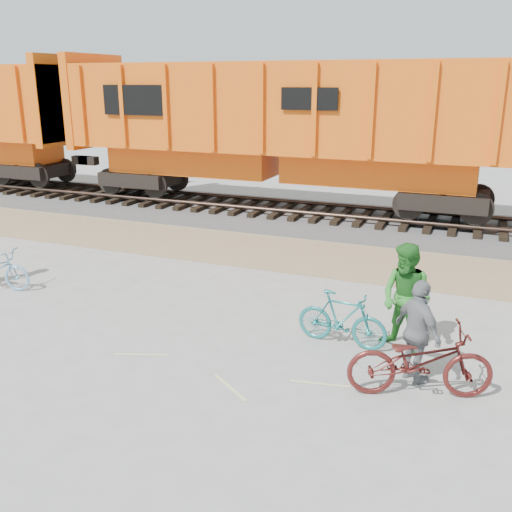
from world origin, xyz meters
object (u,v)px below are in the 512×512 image
(hopper_car_center, at_px, (280,125))
(bicycle_teal, at_px, (342,319))
(bicycle_maroon, at_px, (420,361))
(person_man, at_px, (406,298))
(person_woman, at_px, (418,332))

(hopper_car_center, height_order, bicycle_teal, hopper_car_center)
(bicycle_teal, xyz_separation_m, bicycle_maroon, (1.41, -1.19, 0.06))
(person_man, bearing_deg, hopper_car_center, 149.15)
(person_man, bearing_deg, bicycle_teal, -142.07)
(bicycle_teal, xyz_separation_m, person_woman, (1.31, -0.79, 0.32))
(hopper_car_center, relative_size, bicycle_maroon, 6.87)
(bicycle_teal, relative_size, bicycle_maroon, 0.77)
(bicycle_maroon, bearing_deg, hopper_car_center, 12.22)
(bicycle_maroon, relative_size, person_man, 1.11)
(bicycle_teal, relative_size, person_woman, 0.99)
(bicycle_teal, bearing_deg, bicycle_maroon, -124.48)
(hopper_car_center, height_order, person_woman, hopper_car_center)
(bicycle_teal, bearing_deg, person_woman, -115.43)
(person_man, xyz_separation_m, person_woman, (0.31, -0.99, -0.12))
(bicycle_maroon, bearing_deg, bicycle_teal, 31.68)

